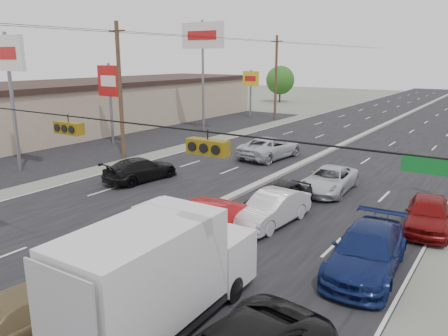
{
  "coord_description": "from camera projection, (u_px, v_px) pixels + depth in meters",
  "views": [
    {
      "loc": [
        12.28,
        -7.9,
        7.44
      ],
      "look_at": [
        0.73,
        9.21,
        2.2
      ],
      "focal_mm": 35.0,
      "sensor_mm": 36.0,
      "label": 1
    }
  ],
  "objects": [
    {
      "name": "pole_sign_billboard",
      "position": [
        203.0,
        43.0,
        43.01
      ],
      "size": [
        5.0,
        0.25,
        11.0
      ],
      "color": "slate",
      "rests_on": "ground"
    },
    {
      "name": "traffic_signals",
      "position": [
        67.0,
        126.0,
        12.72
      ],
      "size": [
        25.0,
        0.3,
        0.54
      ],
      "color": "black",
      "rests_on": "ground"
    },
    {
      "name": "pole_sign_mid",
      "position": [
        110.0,
        86.0,
        37.26
      ],
      "size": [
        2.6,
        0.25,
        7.0
      ],
      "color": "slate",
      "rests_on": "ground"
    },
    {
      "name": "oncoming_far",
      "position": [
        270.0,
        148.0,
        33.04
      ],
      "size": [
        3.29,
        6.08,
        1.62
      ],
      "primitive_type": "imported",
      "rotation": [
        0.0,
        0.0,
        3.03
      ],
      "color": "#B8BBC0",
      "rests_on": "ground"
    },
    {
      "name": "utility_pole_left_b",
      "position": [
        120.0,
        90.0,
        32.41
      ],
      "size": [
        1.6,
        0.3,
        10.0
      ],
      "color": "#422D1E",
      "rests_on": "ground"
    },
    {
      "name": "tree_left_far",
      "position": [
        280.0,
        80.0,
        74.06
      ],
      "size": [
        4.8,
        4.8,
        6.12
      ],
      "color": "#382619",
      "rests_on": "ground"
    },
    {
      "name": "center_median",
      "position": [
        347.0,
        142.0,
        38.91
      ],
      "size": [
        0.5,
        160.0,
        0.2
      ],
      "primitive_type": "cube",
      "color": "gray",
      "rests_on": "ground"
    },
    {
      "name": "oncoming_near",
      "position": [
        141.0,
        169.0,
        26.99
      ],
      "size": [
        2.61,
        5.14,
        1.43
      ],
      "primitive_type": "imported",
      "rotation": [
        0.0,
        0.0,
        3.01
      ],
      "color": "black",
      "rests_on": "ground"
    },
    {
      "name": "strip_mall",
      "position": [
        104.0,
        105.0,
        48.45
      ],
      "size": [
        12.0,
        42.0,
        4.6
      ],
      "primitive_type": "cube",
      "color": "tan",
      "rests_on": "ground"
    },
    {
      "name": "tan_sedan",
      "position": [
        8.0,
        324.0,
        11.32
      ],
      "size": [
        2.65,
        5.16,
        1.43
      ],
      "primitive_type": "imported",
      "rotation": [
        0.0,
        0.0,
        -0.13
      ],
      "color": "brown",
      "rests_on": "ground"
    },
    {
      "name": "queue_car_a",
      "position": [
        278.0,
        197.0,
        21.56
      ],
      "size": [
        2.33,
        4.59,
        1.5
      ],
      "primitive_type": "imported",
      "rotation": [
        0.0,
        0.0,
        -0.13
      ],
      "color": "black",
      "rests_on": "ground"
    },
    {
      "name": "parking_lot",
      "position": [
        166.0,
        133.0,
        44.14
      ],
      "size": [
        10.0,
        42.0,
        0.02
      ],
      "primitive_type": "cube",
      "color": "black",
      "rests_on": "ground"
    },
    {
      "name": "utility_pole_left_c",
      "position": [
        276.0,
        77.0,
        52.5
      ],
      "size": [
        1.6,
        0.3,
        10.0
      ],
      "color": "#422D1E",
      "rests_on": "ground"
    },
    {
      "name": "pole_sign_far",
      "position": [
        251.0,
        82.0,
        54.57
      ],
      "size": [
        2.2,
        0.25,
        6.0
      ],
      "color": "slate",
      "rests_on": "ground"
    },
    {
      "name": "ground",
      "position": [
        55.0,
        283.0,
        14.83
      ],
      "size": [
        200.0,
        200.0,
        0.0
      ],
      "primitive_type": "plane",
      "color": "#606356",
      "rests_on": "ground"
    },
    {
      "name": "box_truck",
      "position": [
        160.0,
        274.0,
        11.94
      ],
      "size": [
        2.46,
        6.56,
        3.29
      ],
      "rotation": [
        0.0,
        0.0,
        0.03
      ],
      "color": "black",
      "rests_on": "ground"
    },
    {
      "name": "pole_sign_near",
      "position": [
        8.0,
        64.0,
        27.67
      ],
      "size": [
        3.5,
        0.25,
        9.0
      ],
      "color": "slate",
      "rests_on": "ground"
    },
    {
      "name": "queue_car_b",
      "position": [
        272.0,
        209.0,
        19.88
      ],
      "size": [
        1.96,
        4.66,
        1.5
      ],
      "primitive_type": "imported",
      "rotation": [
        0.0,
        0.0,
        -0.08
      ],
      "color": "silver",
      "rests_on": "ground"
    },
    {
      "name": "queue_car_e",
      "position": [
        428.0,
        214.0,
        19.18
      ],
      "size": [
        2.34,
        4.61,
        1.5
      ],
      "primitive_type": "imported",
      "rotation": [
        0.0,
        0.0,
        0.13
      ],
      "color": "#6C0A0A",
      "rests_on": "ground"
    },
    {
      "name": "red_sedan",
      "position": [
        200.0,
        224.0,
        18.02
      ],
      "size": [
        1.78,
        4.78,
        1.56
      ],
      "primitive_type": "imported",
      "rotation": [
        0.0,
        0.0,
        -0.03
      ],
      "color": "#B40B10",
      "rests_on": "ground"
    },
    {
      "name": "queue_car_d",
      "position": [
        367.0,
        252.0,
        15.38
      ],
      "size": [
        2.65,
        5.62,
        1.59
      ],
      "primitive_type": "imported",
      "rotation": [
        0.0,
        0.0,
        0.08
      ],
      "color": "#0F1C4D",
      "rests_on": "ground"
    },
    {
      "name": "queue_car_c",
      "position": [
        329.0,
        180.0,
        24.74
      ],
      "size": [
        2.52,
        5.07,
        1.38
      ],
      "primitive_type": "imported",
      "rotation": [
        0.0,
        0.0,
        0.05
      ],
      "color": "silver",
      "rests_on": "ground"
    },
    {
      "name": "road_surface",
      "position": [
        347.0,
        143.0,
        38.94
      ],
      "size": [
        20.0,
        160.0,
        0.02
      ],
      "primitive_type": "cube",
      "color": "black",
      "rests_on": "ground"
    }
  ]
}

